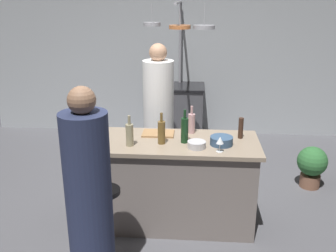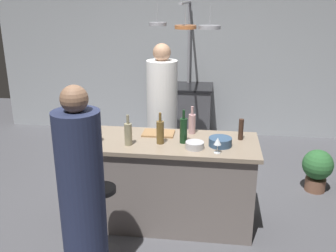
% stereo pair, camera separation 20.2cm
% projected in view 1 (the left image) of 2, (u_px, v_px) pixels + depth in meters
% --- Properties ---
extents(ground_plane, '(9.00, 9.00, 0.00)m').
position_uv_depth(ground_plane, '(167.00, 220.00, 4.04)').
color(ground_plane, '#4C4C51').
extents(back_wall, '(6.40, 0.16, 2.60)m').
position_uv_depth(back_wall, '(181.00, 56.00, 6.30)').
color(back_wall, '#9EA3A8').
rests_on(back_wall, ground_plane).
extents(kitchen_island, '(1.80, 0.72, 0.90)m').
position_uv_depth(kitchen_island, '(167.00, 182.00, 3.89)').
color(kitchen_island, slate).
rests_on(kitchen_island, ground_plane).
extents(stove_range, '(0.80, 0.64, 0.89)m').
position_uv_depth(stove_range, '(179.00, 112.00, 6.20)').
color(stove_range, '#47474C').
rests_on(stove_range, ground_plane).
extents(chef, '(0.37, 0.37, 1.73)m').
position_uv_depth(chef, '(159.00, 121.00, 4.66)').
color(chef, white).
rests_on(chef, ground_plane).
extents(bar_stool_left, '(0.28, 0.28, 0.68)m').
position_uv_depth(bar_stool_left, '(107.00, 220.00, 3.37)').
color(bar_stool_left, '#4C4C51').
rests_on(bar_stool_left, ground_plane).
extents(guest_left, '(0.35, 0.35, 1.66)m').
position_uv_depth(guest_left, '(89.00, 201.00, 2.90)').
color(guest_left, '#262D4C').
rests_on(guest_left, ground_plane).
extents(overhead_pot_rack, '(0.89, 1.48, 2.17)m').
position_uv_depth(overhead_pot_rack, '(181.00, 38.00, 5.22)').
color(overhead_pot_rack, gray).
rests_on(overhead_pot_rack, ground_plane).
extents(potted_plant, '(0.36, 0.36, 0.52)m').
position_uv_depth(potted_plant, '(312.00, 164.00, 4.66)').
color(potted_plant, brown).
rests_on(potted_plant, ground_plane).
extents(cutting_board, '(0.32, 0.22, 0.02)m').
position_uv_depth(cutting_board, '(158.00, 133.00, 3.91)').
color(cutting_board, '#997047').
rests_on(cutting_board, kitchen_island).
extents(pepper_mill, '(0.05, 0.05, 0.21)m').
position_uv_depth(pepper_mill, '(241.00, 128.00, 3.78)').
color(pepper_mill, '#382319').
rests_on(pepper_mill, kitchen_island).
extents(wine_bottle_amber, '(0.07, 0.07, 0.31)m').
position_uv_depth(wine_bottle_amber, '(161.00, 132.00, 3.64)').
color(wine_bottle_amber, brown).
rests_on(wine_bottle_amber, kitchen_island).
extents(wine_bottle_rose, '(0.07, 0.07, 0.29)m').
position_uv_depth(wine_bottle_rose, '(192.00, 123.00, 3.92)').
color(wine_bottle_rose, '#B78C8E').
rests_on(wine_bottle_rose, kitchen_island).
extents(wine_bottle_white, '(0.07, 0.07, 0.30)m').
position_uv_depth(wine_bottle_white, '(130.00, 134.00, 3.59)').
color(wine_bottle_white, gray).
rests_on(wine_bottle_white, kitchen_island).
extents(wine_bottle_green, '(0.07, 0.07, 0.31)m').
position_uv_depth(wine_bottle_green, '(95.00, 133.00, 3.61)').
color(wine_bottle_green, '#193D23').
rests_on(wine_bottle_green, kitchen_island).
extents(wine_bottle_red, '(0.07, 0.07, 0.33)m').
position_uv_depth(wine_bottle_red, '(185.00, 130.00, 3.66)').
color(wine_bottle_red, '#143319').
rests_on(wine_bottle_red, kitchen_island).
extents(wine_glass_near_right_guest, '(0.07, 0.07, 0.15)m').
position_uv_depth(wine_glass_near_right_guest, '(220.00, 141.00, 3.44)').
color(wine_glass_near_right_guest, silver).
rests_on(wine_glass_near_right_guest, kitchen_island).
extents(wine_glass_near_left_guest, '(0.07, 0.07, 0.15)m').
position_uv_depth(wine_glass_near_left_guest, '(88.00, 129.00, 3.76)').
color(wine_glass_near_left_guest, silver).
rests_on(wine_glass_near_left_guest, kitchen_island).
extents(mixing_bowl_steel, '(0.17, 0.17, 0.06)m').
position_uv_depth(mixing_bowl_steel, '(197.00, 145.00, 3.56)').
color(mixing_bowl_steel, '#B7B7BC').
rests_on(mixing_bowl_steel, kitchen_island).
extents(mixing_bowl_blue, '(0.22, 0.22, 0.08)m').
position_uv_depth(mixing_bowl_blue, '(221.00, 141.00, 3.63)').
color(mixing_bowl_blue, '#334C6B').
rests_on(mixing_bowl_blue, kitchen_island).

